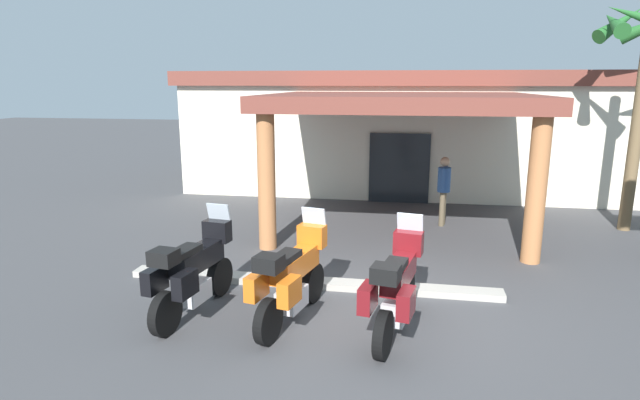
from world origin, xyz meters
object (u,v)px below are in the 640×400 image
pedestrian (444,186)px  motorcycle_maroon (396,288)px  motel_building (402,128)px  motorcycle_black (193,272)px  motorcycle_orange (291,278)px

pedestrian → motorcycle_maroon: bearing=-87.9°
pedestrian → motel_building: bearing=113.8°
motorcycle_black → pedestrian: size_ratio=1.25×
motel_building → pedestrian: size_ratio=8.20×
motel_building → motorcycle_black: 11.90m
motorcycle_orange → motorcycle_maroon: 1.58m
motorcycle_black → motorcycle_orange: (1.57, 0.01, 0.00)m
motel_building → pedestrian: bearing=-78.0°
motorcycle_black → motorcycle_orange: 1.57m
motel_building → motorcycle_maroon: motel_building is taller
motel_building → motorcycle_orange: motel_building is taller
motorcycle_maroon → motorcycle_black: bearing=98.9°
motorcycle_black → motorcycle_maroon: 3.15m
motorcycle_maroon → pedestrian: bearing=1.6°
motel_building → motorcycle_black: bearing=-104.9°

